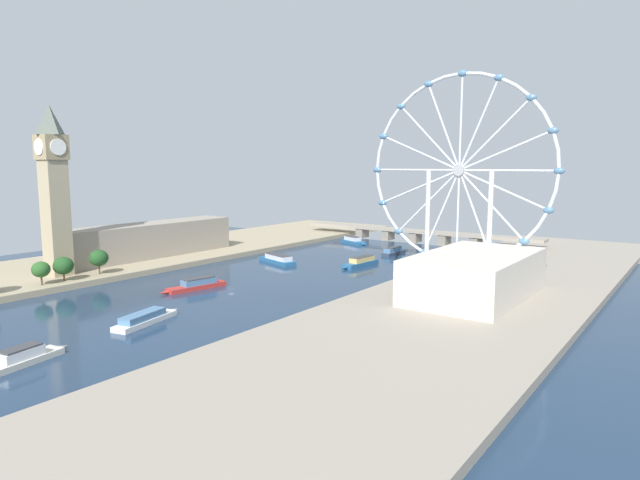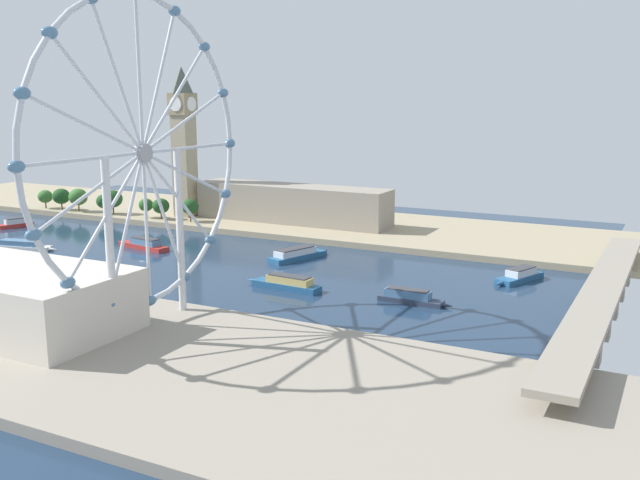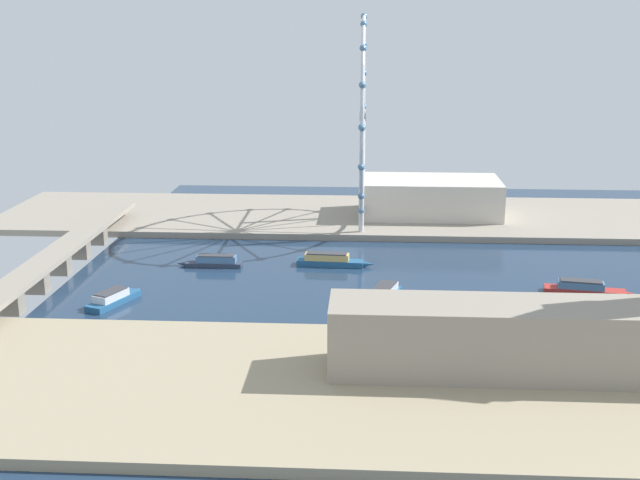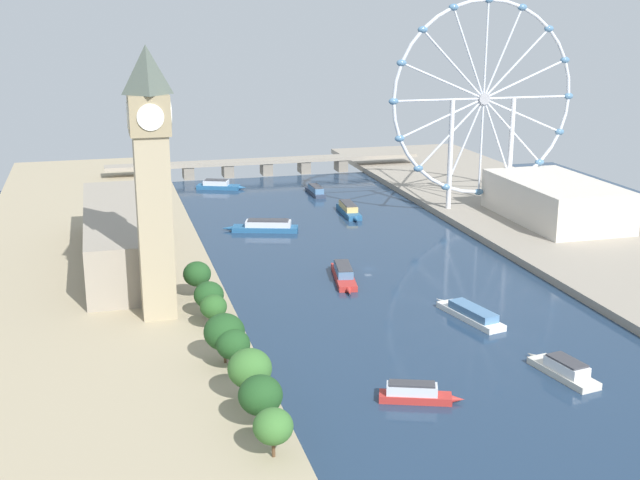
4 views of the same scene
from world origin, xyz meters
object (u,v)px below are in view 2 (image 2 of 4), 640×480
riverside_hall (14,298)px  tour_boat_0 (144,244)px  tour_boat_1 (22,246)px  tour_boat_5 (297,254)px  tour_boat_6 (410,297)px  tour_boat_3 (520,276)px  tour_boat_7 (16,223)px  parliament_block (292,204)px  clock_tower (184,139)px  river_bridge (601,297)px  ferris_wheel (143,156)px  tour_boat_2 (286,283)px

riverside_hall → tour_boat_0: riverside_hall is taller
tour_boat_1 → tour_boat_5: 132.61m
tour_boat_1 → tour_boat_6: size_ratio=1.22×
tour_boat_1 → tour_boat_3: 227.57m
tour_boat_1 → tour_boat_5: (-42.14, 125.74, 0.37)m
tour_boat_7 → tour_boat_1: bearing=72.7°
parliament_block → tour_boat_1: (108.86, -85.55, -11.25)m
tour_boat_0 → tour_boat_6: size_ratio=1.26×
tour_boat_1 → tour_boat_7: (-38.82, -50.49, 0.27)m
clock_tower → tour_boat_3: (48.24, 200.44, -44.80)m
river_bridge → clock_tower: bearing=-109.4°
tour_boat_6 → clock_tower: bearing=150.9°
tour_boat_1 → tour_boat_5: tour_boat_5 is taller
riverside_hall → tour_boat_6: 130.10m
ferris_wheel → tour_boat_6: bearing=137.9°
tour_boat_7 → tour_boat_0: bearing=104.0°
tour_boat_1 → tour_boat_6: bearing=-12.2°
ferris_wheel → tour_boat_1: 158.54m
ferris_wheel → tour_boat_3: size_ratio=3.65×
riverside_hall → river_bridge: size_ratio=0.38×
tour_boat_1 → tour_boat_3: bearing=0.1°
clock_tower → riverside_hall: (185.73, 78.29, -34.74)m
tour_boat_3 → clock_tower: bearing=-81.7°
tour_boat_6 → tour_boat_1: bearing=-179.6°
riverside_hall → parliament_block: bearing=-175.8°
ferris_wheel → tour_boat_2: ferris_wheel is taller
ferris_wheel → clock_tower: bearing=-145.5°
tour_boat_5 → ferris_wheel: bearing=-158.1°
clock_tower → river_bridge: bearing=70.6°
riverside_hall → tour_boat_1: size_ratio=2.13×
tour_boat_0 → tour_boat_7: size_ratio=1.60×
riverside_hall → tour_boat_6: bearing=133.2°
tour_boat_3 → tour_boat_6: bearing=-7.8°
tour_boat_6 → tour_boat_7: (-38.14, -244.99, 0.03)m
tour_boat_1 → tour_boat_7: bearing=130.1°
river_bridge → tour_boat_7: bearing=-94.4°
tour_boat_2 → tour_boat_0: bearing=-14.3°
river_bridge → tour_boat_3: bearing=-135.4°
clock_tower → ferris_wheel: bearing=34.5°
ferris_wheel → tour_boat_7: bearing=-119.6°
parliament_block → tour_boat_3: 149.44m
parliament_block → tour_boat_3: size_ratio=4.10×
tour_boat_0 → tour_boat_1: 57.03m
riverside_hall → tour_boat_7: bearing=-130.2°
ferris_wheel → riverside_hall: bearing=-57.1°
river_bridge → tour_boat_3: river_bridge is taller
tour_boat_2 → tour_boat_3: tour_boat_2 is taller
ferris_wheel → tour_boat_6: 104.33m
parliament_block → tour_boat_6: 153.93m
tour_boat_2 → riverside_hall: bearing=65.0°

